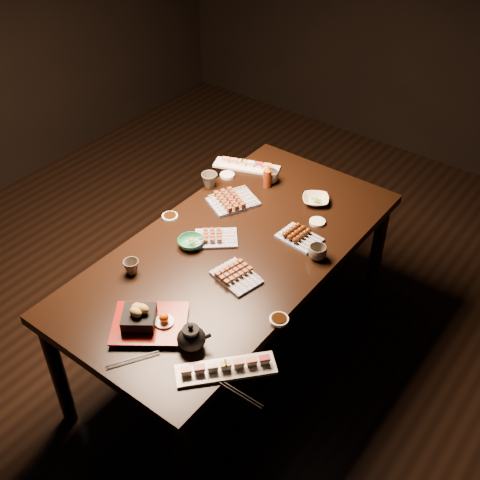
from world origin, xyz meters
name	(u,v)px	position (x,y,z in m)	size (l,w,h in m)	color
ground	(189,310)	(0.00, 0.00, 0.00)	(5.00, 5.00, 0.00)	black
dining_table	(234,304)	(0.41, -0.09, 0.38)	(0.90, 1.80, 0.75)	black
sushi_platter_near	(226,367)	(0.84, -0.68, 0.77)	(0.39, 0.11, 0.05)	white
sushi_platter_far	(247,164)	(0.03, 0.53, 0.77)	(0.38, 0.10, 0.05)	white
yakitori_plate_center	(216,235)	(0.30, -0.08, 0.78)	(0.20, 0.15, 0.05)	#828EB6
yakitori_plate_right	(236,274)	(0.55, -0.25, 0.78)	(0.21, 0.15, 0.05)	#828EB6
yakitori_plate_left	(233,198)	(0.18, 0.21, 0.78)	(0.24, 0.18, 0.06)	#828EB6
tsukune_plate	(300,235)	(0.62, 0.16, 0.78)	(0.20, 0.15, 0.05)	#828EB6
edamame_bowl_green	(191,243)	(0.24, -0.20, 0.77)	(0.13, 0.13, 0.04)	#2A8057
edamame_bowl_cream	(316,200)	(0.53, 0.47, 0.77)	(0.14, 0.14, 0.03)	beige
tempura_tray	(149,317)	(0.44, -0.70, 0.81)	(0.31, 0.25, 0.11)	black
teacup_near_left	(132,267)	(0.15, -0.50, 0.78)	(0.07, 0.07, 0.07)	#52493E
teacup_mid_right	(317,252)	(0.77, 0.10, 0.78)	(0.09, 0.09, 0.07)	#52493E
teacup_far_left	(209,180)	(-0.02, 0.25, 0.79)	(0.09, 0.09, 0.08)	#52493E
teacup_far_right	(271,177)	(0.22, 0.49, 0.79)	(0.09, 0.09, 0.07)	#52493E
teapot	(191,336)	(0.65, -0.67, 0.81)	(0.14, 0.14, 0.12)	black
condiment_bottle	(268,176)	(0.23, 0.44, 0.82)	(0.05, 0.05, 0.14)	maroon
sauce_dish_west	(170,217)	(0.00, -0.09, 0.76)	(0.08, 0.08, 0.01)	white
sauce_dish_east	(317,222)	(0.63, 0.33, 0.76)	(0.08, 0.08, 0.01)	white
sauce_dish_se	(279,320)	(0.85, -0.34, 0.76)	(0.08, 0.08, 0.01)	white
sauce_dish_nw	(227,175)	(0.00, 0.39, 0.76)	(0.08, 0.08, 0.01)	white
chopsticks_near	(133,360)	(0.52, -0.87, 0.75)	(0.22, 0.02, 0.01)	black
chopsticks_se	(238,393)	(0.94, -0.74, 0.75)	(0.22, 0.02, 0.01)	black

